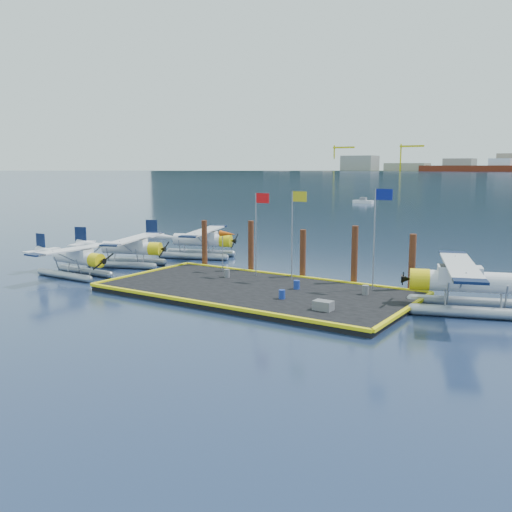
{
  "coord_description": "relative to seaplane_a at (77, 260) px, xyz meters",
  "views": [
    {
      "loc": [
        19.86,
        -30.45,
        8.31
      ],
      "look_at": [
        -1.32,
        2.0,
        2.18
      ],
      "focal_mm": 40.0,
      "sensor_mm": 36.0,
      "label": 1
    }
  ],
  "objects": [
    {
      "name": "ground",
      "position": [
        14.58,
        2.37,
        -1.32
      ],
      "size": [
        4000.0,
        4000.0,
        0.0
      ],
      "primitive_type": "plane",
      "color": "#162644",
      "rests_on": "ground"
    },
    {
      "name": "flagpole_red",
      "position": [
        12.29,
        6.17,
        3.07
      ],
      "size": [
        1.14,
        0.08,
        6.0
      ],
      "color": "gray",
      "rests_on": "dock"
    },
    {
      "name": "dock_bumpers",
      "position": [
        14.58,
        2.37,
        -0.83
      ],
      "size": [
        20.25,
        10.25,
        0.18
      ],
      "primitive_type": null,
      "color": "yellow",
      "rests_on": "dock"
    },
    {
      "name": "flagpole_yellow",
      "position": [
        15.28,
        6.17,
        3.19
      ],
      "size": [
        1.14,
        0.08,
        6.2
      ],
      "color": "gray",
      "rests_on": "dock"
    },
    {
      "name": "piling_3",
      "position": [
        19.08,
        7.77,
        0.83
      ],
      "size": [
        0.44,
        0.44,
        4.3
      ],
      "primitive_type": "cylinder",
      "color": "#421F13",
      "rests_on": "ground"
    },
    {
      "name": "drum_0",
      "position": [
        10.71,
        4.45,
        -0.63
      ],
      "size": [
        0.41,
        0.41,
        0.58
      ],
      "primitive_type": "cylinder",
      "color": "slate",
      "rests_on": "dock"
    },
    {
      "name": "windsock",
      "position": [
        9.55,
        6.17,
        1.91
      ],
      "size": [
        1.4,
        0.44,
        3.12
      ],
      "color": "gray",
      "rests_on": "dock"
    },
    {
      "name": "flagpole_blue",
      "position": [
        21.28,
        6.17,
        3.36
      ],
      "size": [
        1.14,
        0.08,
        6.5
      ],
      "color": "gray",
      "rests_on": "dock"
    },
    {
      "name": "seaplane_c",
      "position": [
        2.05,
        12.3,
        0.15
      ],
      "size": [
        8.83,
        9.39,
        3.38
      ],
      "rotation": [
        0.0,
        0.0,
        -1.22
      ],
      "color": "#8E949B",
      "rests_on": "ground"
    },
    {
      "name": "drum_5",
      "position": [
        16.84,
        3.72,
        -0.64
      ],
      "size": [
        0.4,
        0.4,
        0.57
      ],
      "primitive_type": "cylinder",
      "color": "navy",
      "rests_on": "dock"
    },
    {
      "name": "piling_2",
      "position": [
        15.08,
        7.77,
        0.58
      ],
      "size": [
        0.44,
        0.44,
        3.8
      ],
      "primitive_type": "cylinder",
      "color": "#421F13",
      "rests_on": "ground"
    },
    {
      "name": "drum_4",
      "position": [
        21.21,
        4.66,
        -0.63
      ],
      "size": [
        0.41,
        0.41,
        0.58
      ],
      "primitive_type": "cylinder",
      "color": "slate",
      "rests_on": "dock"
    },
    {
      "name": "seaplane_d",
      "position": [
        27.16,
        5.09,
        0.3
      ],
      "size": [
        9.72,
        10.35,
        3.72
      ],
      "rotation": [
        0.0,
        0.0,
        1.91
      ],
      "color": "#8E949B",
      "rests_on": "ground"
    },
    {
      "name": "piling_0",
      "position": [
        6.08,
        7.77,
        0.68
      ],
      "size": [
        0.44,
        0.44,
        4.0
      ],
      "primitive_type": "cylinder",
      "color": "#421F13",
      "rests_on": "ground"
    },
    {
      "name": "seaplane_b",
      "position": [
        -0.04,
        5.51,
        0.07
      ],
      "size": [
        8.37,
        8.91,
        3.2
      ],
      "rotation": [
        0.0,
        0.0,
        -1.23
      ],
      "color": "#8E949B",
      "rests_on": "ground"
    },
    {
      "name": "piling_1",
      "position": [
        10.58,
        7.77,
        0.78
      ],
      "size": [
        0.44,
        0.44,
        4.2
      ],
      "primitive_type": "cylinder",
      "color": "#421F13",
      "rests_on": "ground"
    },
    {
      "name": "dock",
      "position": [
        14.58,
        2.37,
        -1.12
      ],
      "size": [
        20.0,
        10.0,
        0.4
      ],
      "primitive_type": "cube",
      "color": "black",
      "rests_on": "ground"
    },
    {
      "name": "crate",
      "position": [
        20.75,
        -0.28,
        -0.66
      ],
      "size": [
        1.06,
        0.7,
        0.53
      ],
      "primitive_type": "cube",
      "color": "slate",
      "rests_on": "dock"
    },
    {
      "name": "piling_4",
      "position": [
        23.08,
        7.77,
        0.68
      ],
      "size": [
        0.44,
        0.44,
        4.0
      ],
      "primitive_type": "cylinder",
      "color": "#421F13",
      "rests_on": "ground"
    },
    {
      "name": "seaplane_a",
      "position": [
        0.0,
        0.0,
        0.0
      ],
      "size": [
        7.71,
        8.49,
        3.04
      ],
      "rotation": [
        0.0,
        0.0,
        -1.58
      ],
      "color": "#8E949B",
      "rests_on": "ground"
    },
    {
      "name": "drum_1",
      "position": [
        17.45,
        0.81,
        -0.65
      ],
      "size": [
        0.39,
        0.39,
        0.55
      ],
      "primitive_type": "cylinder",
      "color": "navy",
      "rests_on": "dock"
    }
  ]
}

